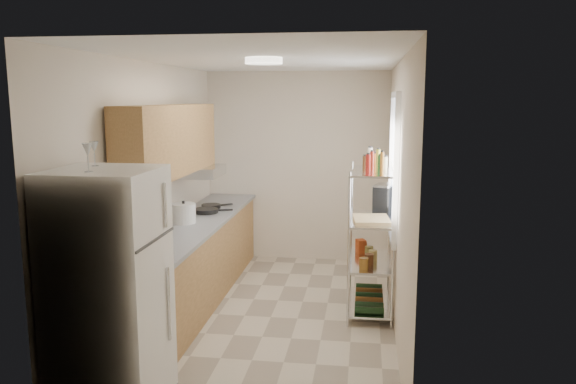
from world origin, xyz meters
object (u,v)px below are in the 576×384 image
Objects in this scene: rice_cooker at (184,213)px; frying_pan_large at (206,211)px; cutting_board at (371,219)px; refrigerator at (109,290)px; espresso_machine at (384,198)px.

frying_pan_large is at bearing 81.45° from rice_cooker.
frying_pan_large is at bearing 160.42° from cutting_board.
frying_pan_large is (-0.05, 2.65, 0.05)m from refrigerator.
frying_pan_large is at bearing -170.43° from espresso_machine.
rice_cooker is 2.01m from cutting_board.
cutting_board is (2.01, -0.12, 0.02)m from rice_cooker.
cutting_board is at bearing 46.34° from refrigerator.
refrigerator is at bearing -133.66° from cutting_board.
cutting_board is 1.48× the size of espresso_machine.
frying_pan_large is 2.05m from cutting_board.
refrigerator is at bearing -113.68° from espresso_machine.
refrigerator is at bearing -107.90° from frying_pan_large.
espresso_machine is at bearing 8.68° from rice_cooker.
refrigerator is 6.09× the size of frying_pan_large.
refrigerator is 3.81× the size of cutting_board.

